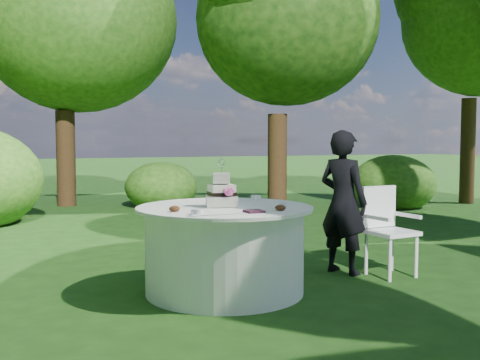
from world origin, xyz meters
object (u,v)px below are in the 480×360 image
Objects in this scene: napkins at (254,211)px; table at (225,249)px; cake at (222,194)px; chair at (386,224)px; guest at (343,202)px.

napkins reaches higher than table.
chair is at bearing -2.32° from cake.
guest is 0.48m from chair.
cake is (-1.40, -0.16, 0.15)m from guest.
cake reaches higher than chair.
napkins is 0.34× the size of cake.
guest is 1.43m from table.
table is (-0.05, 0.48, -0.39)m from napkins.
chair is (0.36, -0.24, -0.21)m from guest.
guest is 1.42m from cake.
cake is at bearing 177.68° from chair.
chair reaches higher than napkins.
napkins is 0.16× the size of chair.
table is 1.74m from chair.
guest is 1.64× the size of chair.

